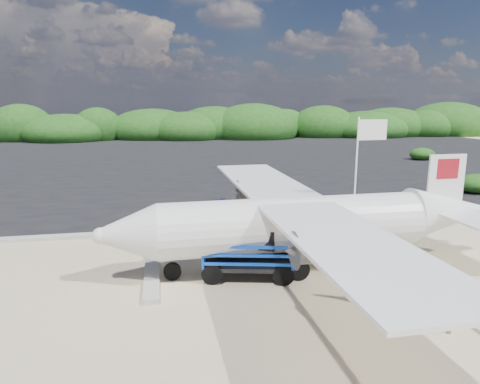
% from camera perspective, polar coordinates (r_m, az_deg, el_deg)
% --- Properties ---
extents(ground, '(160.00, 160.00, 0.00)m').
position_cam_1_polar(ground, '(15.49, 5.49, -10.09)').
color(ground, beige).
extents(asphalt_apron, '(90.00, 50.00, 0.04)m').
position_cam_1_polar(asphalt_apron, '(44.34, -5.38, 4.42)').
color(asphalt_apron, '#B2B2B2').
rests_on(asphalt_apron, ground).
extents(lagoon, '(9.00, 7.00, 0.40)m').
position_cam_1_polar(lagoon, '(17.05, -27.10, -9.30)').
color(lagoon, '#B2B2B2').
rests_on(lagoon, ground).
extents(vegetation_band, '(124.00, 8.00, 4.40)m').
position_cam_1_polar(vegetation_band, '(69.13, -7.38, 7.09)').
color(vegetation_band, '#B2B2B2').
rests_on(vegetation_band, ground).
extents(baggage_cart, '(3.54, 2.51, 1.61)m').
position_cam_1_polar(baggage_cart, '(14.77, 1.07, -11.17)').
color(baggage_cart, blue).
rests_on(baggage_cart, ground).
extents(flagpole, '(1.06, 0.44, 5.30)m').
position_cam_1_polar(flagpole, '(16.28, 14.54, -9.31)').
color(flagpole, white).
rests_on(flagpole, ground).
extents(signboard, '(1.83, 0.92, 1.58)m').
position_cam_1_polar(signboard, '(13.56, 19.30, -14.10)').
color(signboard, '#512B17').
rests_on(signboard, ground).
extents(crew_a, '(0.64, 0.46, 1.63)m').
position_cam_1_polar(crew_a, '(19.23, -2.40, -3.06)').
color(crew_a, '#14214C').
rests_on(crew_a, ground).
extents(crew_b, '(0.84, 0.68, 1.62)m').
position_cam_1_polar(crew_b, '(20.21, 10.56, -2.54)').
color(crew_b, '#14214C').
rests_on(crew_b, ground).
extents(crew_c, '(1.04, 0.49, 1.73)m').
position_cam_1_polar(crew_c, '(15.99, 4.86, -6.05)').
color(crew_c, '#14214C').
rests_on(crew_c, ground).
extents(aircraft_large, '(16.93, 16.93, 5.01)m').
position_cam_1_polar(aircraft_large, '(40.10, 21.07, 2.87)').
color(aircraft_large, '#B2B2B2').
rests_on(aircraft_large, ground).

